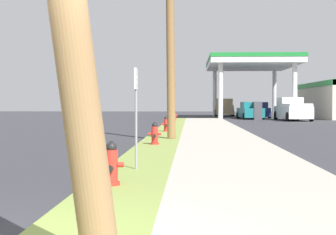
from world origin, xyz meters
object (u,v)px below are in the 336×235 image
(fire_hydrant_second, at_px, (155,135))
(fire_hydrant_fourth, at_px, (170,119))
(car_navy_by_far_pump, at_px, (258,111))
(fire_hydrant_nearest, at_px, (111,166))
(utility_pole_midground, at_px, (170,27))
(truck_tan_at_forecourt, at_px, (224,108))
(truck_white_on_apron, at_px, (293,110))
(fire_hydrant_third, at_px, (166,125))
(street_sign_post, at_px, (136,97))
(fire_hydrant_fifth, at_px, (175,116))
(car_teal_by_near_pump, at_px, (250,111))

(fire_hydrant_second, relative_size, fire_hydrant_fourth, 1.00)
(car_navy_by_far_pump, bearing_deg, fire_hydrant_nearest, -101.15)
(fire_hydrant_second, height_order, utility_pole_midground, utility_pole_midground)
(truck_tan_at_forecourt, bearing_deg, truck_white_on_apron, -71.19)
(fire_hydrant_fourth, xyz_separation_m, truck_white_on_apron, (9.95, 10.93, 0.47))
(fire_hydrant_third, height_order, truck_tan_at_forecourt, truck_tan_at_forecourt)
(utility_pole_midground, xyz_separation_m, street_sign_post, (-0.35, -8.85, -2.82))
(fire_hydrant_fourth, xyz_separation_m, fire_hydrant_fifth, (0.03, 7.48, 0.00))
(fire_hydrant_nearest, bearing_deg, street_sign_post, 84.59)
(utility_pole_midground, relative_size, car_teal_by_near_pump, 1.84)
(fire_hydrant_nearest, xyz_separation_m, fire_hydrant_fifth, (0.09, 30.47, 0.00))
(fire_hydrant_third, relative_size, street_sign_post, 0.35)
(car_navy_by_far_pump, xyz_separation_m, truck_white_on_apron, (1.89, -7.25, 0.19))
(fire_hydrant_nearest, relative_size, truck_tan_at_forecourt, 0.14)
(utility_pole_midground, relative_size, car_navy_by_far_pump, 1.88)
(fire_hydrant_fourth, xyz_separation_m, street_sign_post, (0.13, -20.95, 1.19))
(fire_hydrant_nearest, distance_m, truck_tan_at_forecourt, 48.49)
(fire_hydrant_fourth, bearing_deg, fire_hydrant_second, -89.69)
(car_teal_by_near_pump, bearing_deg, truck_tan_at_forecourt, 99.42)
(fire_hydrant_second, relative_size, utility_pole_midground, 0.09)
(street_sign_post, bearing_deg, car_teal_by_near_pump, 79.35)
(fire_hydrant_nearest, distance_m, fire_hydrant_fifth, 30.47)
(fire_hydrant_second, height_order, fire_hydrant_fifth, same)
(fire_hydrant_nearest, distance_m, car_navy_by_far_pump, 41.96)
(car_navy_by_far_pump, height_order, truck_white_on_apron, truck_white_on_apron)
(car_navy_by_far_pump, bearing_deg, fire_hydrant_third, -107.27)
(truck_tan_at_forecourt, relative_size, truck_white_on_apron, 0.99)
(fire_hydrant_fifth, bearing_deg, car_navy_by_far_pump, 53.12)
(fire_hydrant_third, relative_size, car_navy_by_far_pump, 0.17)
(fire_hydrant_third, bearing_deg, fire_hydrant_nearest, -90.58)
(street_sign_post, distance_m, car_teal_by_near_pump, 36.26)
(fire_hydrant_third, distance_m, car_navy_by_far_pump, 26.82)
(utility_pole_midground, bearing_deg, fire_hydrant_fourth, 92.30)
(fire_hydrant_nearest, bearing_deg, car_teal_by_near_pump, 79.63)
(fire_hydrant_third, relative_size, fire_hydrant_fourth, 1.00)
(car_teal_by_near_pump, xyz_separation_m, truck_tan_at_forecourt, (-1.75, 10.54, 0.19))
(street_sign_post, bearing_deg, truck_tan_at_forecourt, 83.88)
(fire_hydrant_nearest, xyz_separation_m, fire_hydrant_second, (0.14, 8.13, 0.00))
(fire_hydrant_fifth, distance_m, street_sign_post, 28.45)
(utility_pole_midground, height_order, truck_white_on_apron, utility_pole_midground)
(utility_pole_midground, height_order, car_navy_by_far_pump, utility_pole_midground)
(utility_pole_midground, bearing_deg, car_teal_by_near_pump, 76.67)
(fire_hydrant_second, height_order, car_teal_by_near_pump, car_teal_by_near_pump)
(car_teal_by_near_pump, xyz_separation_m, car_navy_by_far_pump, (1.23, 3.50, 0.00))
(fire_hydrant_nearest, bearing_deg, truck_tan_at_forecourt, 83.91)
(fire_hydrant_nearest, height_order, truck_tan_at_forecourt, truck_tan_at_forecourt)
(fire_hydrant_nearest, xyz_separation_m, car_navy_by_far_pump, (8.12, 41.17, 0.28))
(fire_hydrant_fifth, bearing_deg, utility_pole_midground, -88.66)
(truck_white_on_apron, bearing_deg, fire_hydrant_second, -110.93)
(utility_pole_midground, relative_size, truck_tan_at_forecourt, 1.56)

